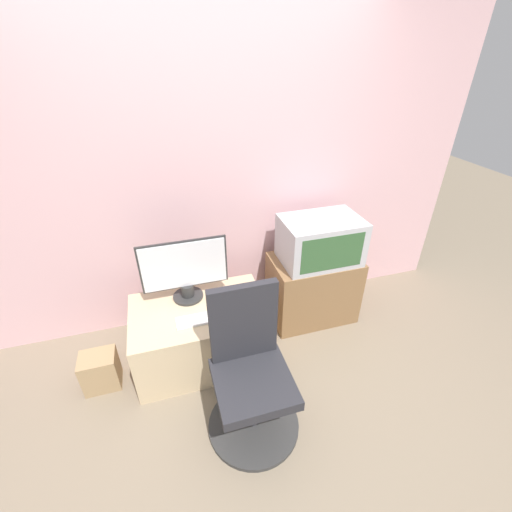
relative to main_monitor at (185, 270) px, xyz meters
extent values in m
plane|color=#7F705B|center=(0.30, -0.91, -0.73)|extent=(12.00, 12.00, 0.00)
cube|color=beige|center=(0.30, 0.41, 0.57)|extent=(4.40, 0.05, 2.60)
cube|color=#CCB289|center=(0.05, -0.16, -0.49)|extent=(0.98, 0.63, 0.49)
cube|color=olive|center=(1.07, 0.06, -0.44)|extent=(0.73, 0.46, 0.59)
cylinder|color=#2D2D2D|center=(0.00, 0.00, -0.24)|extent=(0.22, 0.22, 0.02)
cylinder|color=#2D2D2D|center=(0.00, 0.00, -0.18)|extent=(0.09, 0.09, 0.09)
cube|color=#2D2D2D|center=(0.00, 0.00, 0.05)|extent=(0.62, 0.01, 0.38)
cube|color=silver|center=(0.00, 0.00, 0.05)|extent=(0.59, 0.02, 0.36)
cube|color=white|center=(0.03, -0.28, -0.24)|extent=(0.30, 0.12, 0.01)
ellipsoid|color=black|center=(0.24, -0.31, -0.23)|extent=(0.07, 0.04, 0.03)
cube|color=#B7B7BC|center=(1.09, 0.05, 0.04)|extent=(0.62, 0.42, 0.37)
cube|color=#335B33|center=(1.09, -0.16, 0.04)|extent=(0.51, 0.01, 0.29)
cylinder|color=#333333|center=(0.27, -0.84, -0.72)|extent=(0.58, 0.58, 0.03)
cylinder|color=#4C4C51|center=(0.27, -0.84, -0.53)|extent=(0.05, 0.05, 0.36)
cube|color=#28282D|center=(0.27, -0.84, -0.31)|extent=(0.45, 0.45, 0.07)
cube|color=#28282D|center=(0.27, -0.63, -0.01)|extent=(0.41, 0.05, 0.53)
cube|color=#A3845B|center=(-0.69, -0.21, -0.59)|extent=(0.24, 0.20, 0.28)
camera|label=1|loc=(-0.10, -2.10, 1.38)|focal=24.00mm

